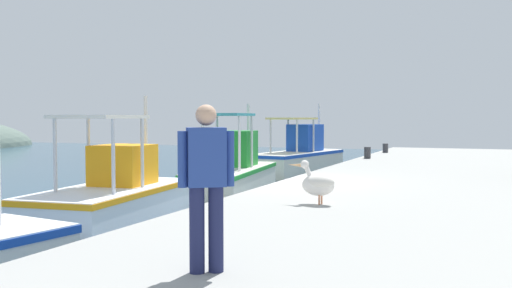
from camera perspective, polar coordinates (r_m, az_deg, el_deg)
quay_pier at (r=14.14m, az=21.98°, el=-5.80°), size 36.00×10.00×0.80m
fishing_boat_second at (r=14.02m, az=-13.94°, el=-4.87°), size 5.04×2.56×2.99m
fishing_boat_third at (r=18.63m, az=-2.27°, el=-2.80°), size 5.51×2.42×2.91m
fishing_boat_fourth at (r=24.99m, az=4.23°, el=-1.30°), size 5.86×2.71×3.05m
pelican at (r=10.92m, az=6.14°, el=-3.84°), size 0.43×0.96×0.82m
fisherman_standing at (r=6.08m, az=-4.91°, el=-3.58°), size 0.42×0.50×1.76m
mooring_bollard_nearest at (r=23.33m, az=10.89°, el=-0.85°), size 0.26×0.26×0.46m
mooring_bollard_second at (r=27.38m, az=12.60°, el=-0.39°), size 0.25×0.25×0.42m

